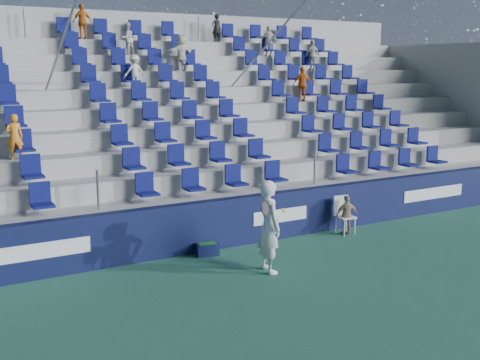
% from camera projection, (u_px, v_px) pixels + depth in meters
% --- Properties ---
extents(ground, '(70.00, 70.00, 0.00)m').
position_uv_depth(ground, '(301.00, 286.00, 12.10)').
color(ground, '#2B654C').
rests_on(ground, ground).
extents(sponsor_wall, '(24.00, 0.32, 1.20)m').
position_uv_depth(sponsor_wall, '(226.00, 223.00, 14.67)').
color(sponsor_wall, '#10153D').
rests_on(sponsor_wall, ground).
extents(grandstand, '(24.00, 8.17, 6.63)m').
position_uv_depth(grandstand, '(147.00, 139.00, 18.72)').
color(grandstand, '#A9A9A4').
rests_on(grandstand, ground).
extents(tennis_player, '(0.69, 0.78, 2.01)m').
position_uv_depth(tennis_player, '(269.00, 226.00, 12.79)').
color(tennis_player, silver).
rests_on(tennis_player, ground).
extents(line_judge_chair, '(0.48, 0.49, 1.01)m').
position_uv_depth(line_judge_chair, '(343.00, 212.00, 15.85)').
color(line_judge_chair, white).
rests_on(line_judge_chair, ground).
extents(line_judge, '(0.66, 0.42, 1.05)m').
position_uv_depth(line_judge, '(347.00, 215.00, 15.73)').
color(line_judge, tan).
rests_on(line_judge, ground).
extents(ball_bin, '(0.57, 0.43, 0.29)m').
position_uv_depth(ball_bin, '(207.00, 249.00, 14.06)').
color(ball_bin, '#10183D').
rests_on(ball_bin, ground).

